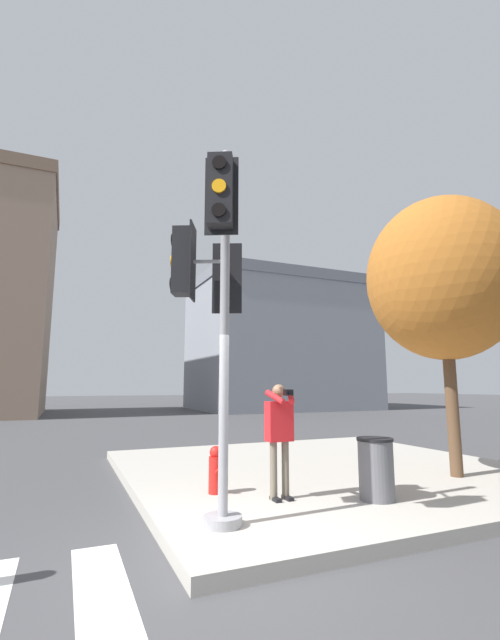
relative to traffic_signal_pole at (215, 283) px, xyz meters
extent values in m
plane|color=#424244|center=(-0.11, -0.76, -3.19)|extent=(160.00, 160.00, 0.00)
cube|color=#ADA89E|center=(3.39, 2.74, -3.10)|extent=(8.00, 8.00, 0.18)
cube|color=silver|center=(-1.31, -0.92, -3.19)|extent=(0.49, 2.58, 0.01)
cylinder|color=#939399|center=(0.12, -0.06, -2.96)|extent=(0.48, 0.48, 0.12)
cylinder|color=#939399|center=(0.12, -0.06, -0.56)|extent=(0.12, 0.12, 4.66)
sphere|color=#939399|center=(0.12, -0.06, 1.81)|extent=(0.14, 0.14, 0.14)
cylinder|color=#939399|center=(0.22, 0.17, 0.17)|extent=(0.20, 0.37, 0.05)
cube|color=black|center=(0.35, 0.46, 0.17)|extent=(0.37, 0.34, 0.90)
cube|color=black|center=(0.30, 0.34, 0.17)|extent=(0.39, 0.19, 1.02)
cylinder|color=black|center=(0.41, 0.58, 0.47)|extent=(0.17, 0.10, 0.17)
cylinder|color=orange|center=(0.41, 0.58, 0.17)|extent=(0.17, 0.10, 0.17)
cylinder|color=black|center=(0.41, 0.58, -0.13)|extent=(0.17, 0.10, 0.17)
cylinder|color=#939399|center=(0.01, -0.28, 1.01)|extent=(0.22, 0.37, 0.05)
cube|color=black|center=(-0.13, -0.56, 1.01)|extent=(0.38, 0.35, 0.90)
cube|color=black|center=(-0.07, -0.44, 1.01)|extent=(0.39, 0.21, 1.02)
cylinder|color=black|center=(-0.19, -0.68, 1.31)|extent=(0.17, 0.10, 0.17)
cylinder|color=orange|center=(-0.19, -0.68, 1.01)|extent=(0.17, 0.10, 0.17)
cylinder|color=black|center=(-0.19, -0.68, 0.71)|extent=(0.17, 0.10, 0.17)
cylinder|color=#939399|center=(-0.11, 0.05, 0.29)|extent=(0.37, 0.21, 0.05)
cube|color=black|center=(-0.39, 0.18, 0.29)|extent=(0.35, 0.37, 0.90)
cube|color=black|center=(-0.27, 0.13, 0.29)|extent=(0.20, 0.39, 1.02)
cylinder|color=black|center=(-0.51, 0.24, 0.59)|extent=(0.10, 0.17, 0.17)
cylinder|color=orange|center=(-0.51, 0.24, 0.29)|extent=(0.10, 0.17, 0.17)
cylinder|color=black|center=(-0.51, 0.24, -0.01)|extent=(0.10, 0.17, 0.17)
cube|color=black|center=(1.22, 0.70, -2.99)|extent=(0.09, 0.24, 0.05)
cube|color=black|center=(1.42, 0.70, -2.99)|extent=(0.09, 0.24, 0.05)
cylinder|color=#6B6051|center=(1.22, 0.76, -2.60)|extent=(0.11, 0.11, 0.84)
cylinder|color=#6B6051|center=(1.42, 0.76, -2.60)|extent=(0.11, 0.11, 0.84)
cube|color=red|center=(1.32, 0.76, -1.88)|extent=(0.40, 0.22, 0.60)
sphere|color=#8C664C|center=(1.32, 0.76, -1.42)|extent=(0.20, 0.20, 0.20)
cube|color=black|center=(1.32, 0.45, -1.44)|extent=(0.12, 0.10, 0.09)
cylinder|color=black|center=(1.32, 0.38, -1.44)|extent=(0.06, 0.08, 0.06)
cylinder|color=red|center=(1.18, 0.62, -1.51)|extent=(0.23, 0.35, 0.22)
cylinder|color=red|center=(1.45, 0.62, -1.51)|extent=(0.23, 0.35, 0.22)
cylinder|color=brown|center=(5.10, 0.89, -1.63)|extent=(0.23, 0.23, 2.77)
ellipsoid|color=#A86023|center=(5.10, 0.89, 0.79)|extent=(2.97, 2.97, 3.27)
cylinder|color=red|center=(0.55, 1.47, -2.73)|extent=(0.22, 0.22, 0.56)
sphere|color=red|center=(0.55, 1.47, -2.39)|extent=(0.20, 0.20, 0.20)
cylinder|color=red|center=(0.55, 1.34, -2.67)|extent=(0.10, 0.06, 0.10)
cylinder|color=#5B5B60|center=(2.63, 0.15, -2.59)|extent=(0.52, 0.52, 0.85)
cylinder|color=black|center=(2.63, 0.15, -2.14)|extent=(0.54, 0.54, 0.04)
cube|color=gray|center=(14.41, 26.08, 1.68)|extent=(13.40, 9.95, 9.74)
cube|color=slate|center=(14.41, 26.08, 6.95)|extent=(13.60, 10.15, 0.80)
camera|label=1|loc=(-1.74, -5.21, -1.34)|focal=24.00mm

